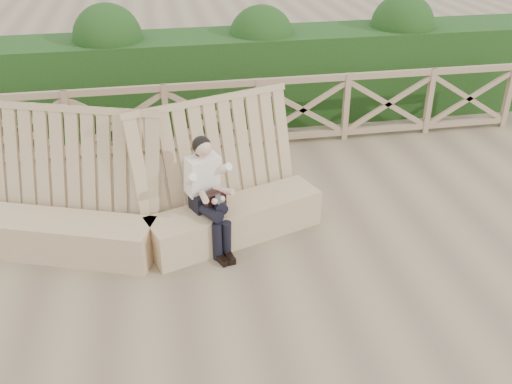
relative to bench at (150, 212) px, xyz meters
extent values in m
plane|color=brown|center=(1.04, -1.05, -0.40)|extent=(60.00, 60.00, 0.00)
cube|color=#9C8559|center=(-0.99, -0.07, -0.17)|extent=(2.14, 1.20, 0.45)
cube|color=#9C8559|center=(-0.89, 0.19, 0.40)|extent=(2.12, 1.15, 1.57)
cube|color=#9C8559|center=(0.98, -0.09, -0.17)|extent=(2.14, 1.16, 0.45)
cube|color=#9C8559|center=(0.90, 0.17, 0.40)|extent=(2.12, 1.10, 1.57)
cube|color=black|center=(0.64, -0.11, 0.15)|extent=(0.40, 0.35, 0.20)
cube|color=beige|center=(0.62, -0.07, 0.46)|extent=(0.44, 0.39, 0.48)
sphere|color=tan|center=(0.64, -0.11, 0.81)|extent=(0.25, 0.25, 0.19)
sphere|color=black|center=(0.63, -0.08, 0.83)|extent=(0.28, 0.28, 0.21)
cylinder|color=black|center=(0.64, -0.32, 0.13)|extent=(0.29, 0.44, 0.14)
cylinder|color=black|center=(0.77, -0.24, 0.20)|extent=(0.29, 0.44, 0.15)
cylinder|color=black|center=(0.72, -0.51, -0.17)|extent=(0.14, 0.14, 0.45)
cylinder|color=black|center=(0.82, -0.48, -0.17)|extent=(0.14, 0.14, 0.45)
cube|color=black|center=(0.75, -0.58, -0.36)|extent=(0.16, 0.23, 0.07)
cube|color=black|center=(0.84, -0.56, -0.36)|extent=(0.16, 0.23, 0.07)
cube|color=black|center=(0.73, -0.25, 0.24)|extent=(0.28, 0.23, 0.16)
cube|color=black|center=(0.77, -0.39, 0.30)|extent=(0.09, 0.10, 0.11)
cube|color=#997859|center=(1.04, 2.45, 0.65)|extent=(10.10, 0.07, 0.10)
cube|color=#997859|center=(1.04, 2.45, -0.28)|extent=(10.10, 0.07, 0.10)
cube|color=black|center=(1.04, 3.65, 0.35)|extent=(12.00, 1.20, 1.50)
camera|label=1|loc=(0.16, -5.77, 3.41)|focal=40.00mm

